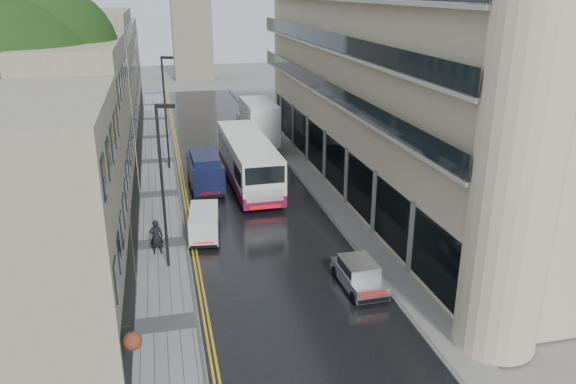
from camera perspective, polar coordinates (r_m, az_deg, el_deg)
name	(u,v)px	position (r m, az deg, el deg)	size (l,w,h in m)	color
road	(243,189)	(40.65, -4.63, 0.32)	(9.00, 85.00, 0.02)	black
left_sidewalk	(160,194)	(40.27, -12.89, -0.25)	(2.70, 85.00, 0.12)	gray
right_sidewalk	(315,183)	(41.71, 2.72, 0.95)	(1.80, 85.00, 0.12)	slate
old_shop_row	(99,106)	(41.32, -18.62, 8.29)	(4.50, 56.00, 12.00)	gray
modern_block	(390,90)	(40.23, 10.31, 10.16)	(8.00, 40.00, 14.00)	#C0AD8F
tree_near	(19,128)	(31.93, -25.67, 5.92)	(10.56, 10.56, 13.89)	black
tree_far	(63,97)	(44.56, -21.90, 8.99)	(9.24, 9.24, 12.46)	black
cream_bus	(238,177)	(37.77, -5.11, 1.51)	(2.84, 12.49, 3.41)	white
white_lorry	(249,130)	(48.51, -4.03, 6.31)	(2.52, 8.41, 4.41)	silver
silver_hatchback	(354,289)	(26.14, 6.75, -9.77)	(1.62, 3.71, 1.39)	silver
white_van	(190,233)	(31.62, -9.91, -4.15)	(1.60, 3.73, 1.69)	silver
navy_van	(193,179)	(38.74, -9.58, 1.28)	(2.16, 5.40, 2.76)	#0E1333
pedestrian	(156,237)	(30.95, -13.23, -4.47)	(0.71, 0.47, 1.96)	black
lamp_post_near	(163,189)	(28.29, -12.63, 0.26)	(0.94, 0.21, 8.39)	black
lamp_post_far	(166,114)	(44.78, -12.33, 7.72)	(0.98, 0.22, 8.72)	black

